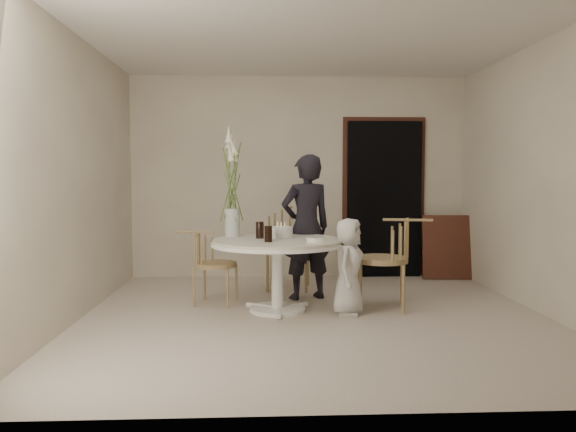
{
  "coord_description": "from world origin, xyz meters",
  "views": [
    {
      "loc": [
        -0.51,
        -5.34,
        1.36
      ],
      "look_at": [
        -0.24,
        0.3,
        0.96
      ],
      "focal_mm": 35.0,
      "sensor_mm": 36.0,
      "label": 1
    }
  ],
  "objects_px": {
    "chair_left": "(206,257)",
    "boy": "(348,267)",
    "table": "(278,251)",
    "girl": "(306,227)",
    "flower_vase": "(232,187)",
    "chair_far": "(289,235)",
    "birthday_cake": "(281,232)",
    "chair_right": "(395,250)"
  },
  "relations": [
    {
      "from": "chair_far",
      "to": "birthday_cake",
      "type": "bearing_deg",
      "value": -89.45
    },
    {
      "from": "table",
      "to": "girl",
      "type": "distance_m",
      "value": 0.69
    },
    {
      "from": "chair_left",
      "to": "flower_vase",
      "type": "xyz_separation_m",
      "value": [
        0.29,
        -0.08,
        0.74
      ]
    },
    {
      "from": "chair_left",
      "to": "boy",
      "type": "distance_m",
      "value": 1.55
    },
    {
      "from": "table",
      "to": "chair_far",
      "type": "distance_m",
      "value": 1.29
    },
    {
      "from": "boy",
      "to": "table",
      "type": "bearing_deg",
      "value": 97.49
    },
    {
      "from": "chair_left",
      "to": "boy",
      "type": "height_order",
      "value": "boy"
    },
    {
      "from": "chair_left",
      "to": "table",
      "type": "bearing_deg",
      "value": -104.64
    },
    {
      "from": "girl",
      "to": "flower_vase",
      "type": "distance_m",
      "value": 0.96
    },
    {
      "from": "chair_left",
      "to": "boy",
      "type": "relative_size",
      "value": 0.82
    },
    {
      "from": "chair_right",
      "to": "chair_left",
      "type": "bearing_deg",
      "value": -87.76
    },
    {
      "from": "girl",
      "to": "flower_vase",
      "type": "height_order",
      "value": "flower_vase"
    },
    {
      "from": "girl",
      "to": "boy",
      "type": "distance_m",
      "value": 0.89
    },
    {
      "from": "chair_far",
      "to": "birthday_cake",
      "type": "xyz_separation_m",
      "value": [
        -0.14,
        -1.15,
        0.15
      ]
    },
    {
      "from": "chair_far",
      "to": "chair_left",
      "type": "height_order",
      "value": "chair_far"
    },
    {
      "from": "girl",
      "to": "flower_vase",
      "type": "bearing_deg",
      "value": -0.65
    },
    {
      "from": "chair_far",
      "to": "flower_vase",
      "type": "xyz_separation_m",
      "value": [
        -0.65,
        -0.98,
        0.61
      ]
    },
    {
      "from": "boy",
      "to": "birthday_cake",
      "type": "xyz_separation_m",
      "value": [
        -0.65,
        0.3,
        0.31
      ]
    },
    {
      "from": "girl",
      "to": "birthday_cake",
      "type": "height_order",
      "value": "girl"
    },
    {
      "from": "chair_far",
      "to": "boy",
      "type": "relative_size",
      "value": 1.04
    },
    {
      "from": "boy",
      "to": "flower_vase",
      "type": "bearing_deg",
      "value": 89.85
    },
    {
      "from": "table",
      "to": "flower_vase",
      "type": "bearing_deg",
      "value": 148.13
    },
    {
      "from": "table",
      "to": "chair_left",
      "type": "distance_m",
      "value": 0.85
    },
    {
      "from": "table",
      "to": "girl",
      "type": "height_order",
      "value": "girl"
    },
    {
      "from": "birthday_cake",
      "to": "flower_vase",
      "type": "relative_size",
      "value": 0.2
    },
    {
      "from": "table",
      "to": "chair_right",
      "type": "distance_m",
      "value": 1.2
    },
    {
      "from": "flower_vase",
      "to": "girl",
      "type": "bearing_deg",
      "value": 19.36
    },
    {
      "from": "boy",
      "to": "birthday_cake",
      "type": "bearing_deg",
      "value": 87.19
    },
    {
      "from": "chair_left",
      "to": "girl",
      "type": "relative_size",
      "value": 0.49
    },
    {
      "from": "chair_far",
      "to": "girl",
      "type": "distance_m",
      "value": 0.74
    },
    {
      "from": "chair_left",
      "to": "birthday_cake",
      "type": "height_order",
      "value": "birthday_cake"
    },
    {
      "from": "boy",
      "to": "birthday_cake",
      "type": "distance_m",
      "value": 0.78
    },
    {
      "from": "chair_right",
      "to": "chair_left",
      "type": "xyz_separation_m",
      "value": [
        -1.95,
        0.34,
        -0.1
      ]
    },
    {
      "from": "girl",
      "to": "birthday_cake",
      "type": "xyz_separation_m",
      "value": [
        -0.29,
        -0.45,
        -0.01
      ]
    },
    {
      "from": "chair_right",
      "to": "girl",
      "type": "distance_m",
      "value": 1.03
    },
    {
      "from": "table",
      "to": "girl",
      "type": "relative_size",
      "value": 0.83
    },
    {
      "from": "girl",
      "to": "chair_right",
      "type": "bearing_deg",
      "value": 128.13
    },
    {
      "from": "chair_right",
      "to": "birthday_cake",
      "type": "relative_size",
      "value": 4.01
    },
    {
      "from": "boy",
      "to": "flower_vase",
      "type": "relative_size",
      "value": 0.82
    },
    {
      "from": "chair_left",
      "to": "birthday_cake",
      "type": "distance_m",
      "value": 0.88
    },
    {
      "from": "birthday_cake",
      "to": "flower_vase",
      "type": "distance_m",
      "value": 0.71
    },
    {
      "from": "chair_far",
      "to": "chair_right",
      "type": "relative_size",
      "value": 1.05
    }
  ]
}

